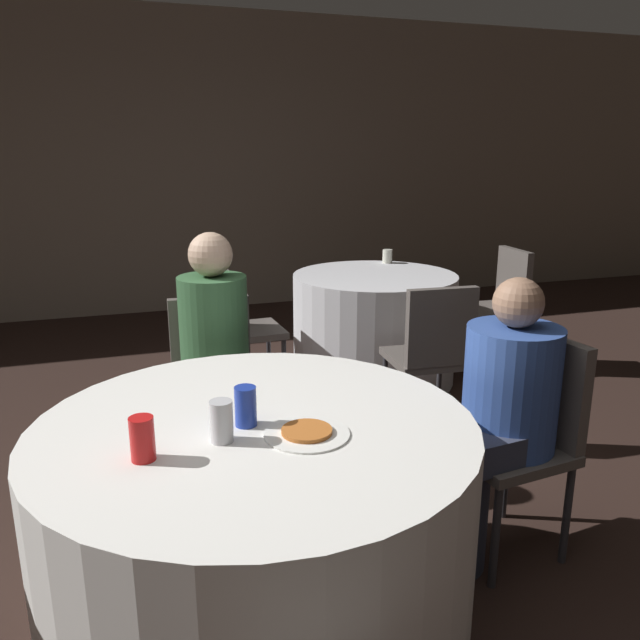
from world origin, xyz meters
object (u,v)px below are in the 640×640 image
(person_blue_shirt, at_px, (494,421))
(soda_can_red, at_px, (142,439))
(table_near, at_px, (258,528))
(chair_near_north, at_px, (214,371))
(table_far, at_px, (374,327))
(chair_far_south, at_px, (433,347))
(chair_near_east, at_px, (526,424))
(chair_far_west, at_px, (235,318))
(soda_can_silver, at_px, (221,421))
(chair_far_east, at_px, (501,297))
(person_green_jacket, at_px, (217,368))
(pizza_plate_near, at_px, (307,433))
(soda_can_blue, at_px, (246,406))

(person_blue_shirt, relative_size, soda_can_red, 9.03)
(table_near, relative_size, chair_near_north, 1.57)
(table_far, xyz_separation_m, chair_far_south, (-0.07, -0.96, 0.16))
(table_near, relative_size, chair_near_east, 1.57)
(chair_near_east, distance_m, chair_far_west, 2.04)
(chair_near_north, relative_size, soda_can_silver, 7.08)
(chair_far_west, height_order, chair_far_east, same)
(person_green_jacket, xyz_separation_m, soda_can_silver, (-0.14, -1.02, 0.20))
(chair_far_west, relative_size, chair_far_east, 1.00)
(table_far, relative_size, chair_far_east, 1.28)
(chair_far_west, height_order, chair_far_south, same)
(table_near, height_order, soda_can_silver, soda_can_silver)
(soda_can_silver, relative_size, soda_can_red, 1.00)
(table_far, distance_m, chair_far_west, 0.97)
(table_far, distance_m, pizza_plate_near, 2.50)
(chair_near_east, distance_m, chair_far_east, 2.20)
(table_near, relative_size, chair_far_east, 1.57)
(chair_far_east, xyz_separation_m, soda_can_red, (-2.56, -2.14, 0.27))
(soda_can_silver, bearing_deg, pizza_plate_near, -8.35)
(chair_near_east, bearing_deg, chair_far_west, 15.71)
(chair_near_north, xyz_separation_m, soda_can_blue, (-0.06, -1.10, 0.27))
(table_far, distance_m, chair_near_north, 1.58)
(chair_far_east, height_order, soda_can_silver, chair_far_east)
(chair_far_south, xyz_separation_m, soda_can_red, (-1.53, -1.24, 0.27))
(person_green_jacket, distance_m, pizza_plate_near, 1.07)
(chair_near_north, distance_m, soda_can_red, 1.31)
(chair_far_west, xyz_separation_m, soda_can_silver, (-0.42, -2.10, 0.27))
(chair_far_west, xyz_separation_m, chair_far_east, (1.92, -0.01, 0.00))
(person_green_jacket, height_order, pizza_plate_near, person_green_jacket)
(chair_far_west, distance_m, soda_can_silver, 2.16)
(chair_far_south, bearing_deg, chair_far_west, 138.39)
(table_far, bearing_deg, chair_near_east, -95.46)
(chair_near_north, bearing_deg, pizza_plate_near, 96.11)
(table_near, distance_m, chair_far_south, 1.64)
(person_blue_shirt, relative_size, soda_can_silver, 9.03)
(person_blue_shirt, xyz_separation_m, soda_can_red, (-1.26, -0.25, 0.23))
(chair_far_west, xyz_separation_m, soda_can_blue, (-0.34, -2.02, 0.27))
(soda_can_blue, bearing_deg, soda_can_silver, -135.61)
(chair_far_west, relative_size, soda_can_blue, 7.08)
(table_near, xyz_separation_m, table_far, (1.27, 2.06, 0.00))
(chair_far_west, bearing_deg, chair_far_south, 41.61)
(table_far, xyz_separation_m, person_blue_shirt, (-0.34, -1.95, 0.20))
(table_far, xyz_separation_m, chair_far_east, (0.96, -0.05, 0.16))
(table_near, relative_size, pizza_plate_near, 5.38)
(table_near, height_order, person_green_jacket, person_green_jacket)
(table_near, height_order, chair_far_east, chair_far_east)
(person_green_jacket, height_order, soda_can_red, person_green_jacket)
(chair_far_east, height_order, pizza_plate_near, chair_far_east)
(chair_near_east, xyz_separation_m, soda_can_silver, (-1.20, -0.22, 0.27))
(soda_can_blue, bearing_deg, chair_near_north, 86.87)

